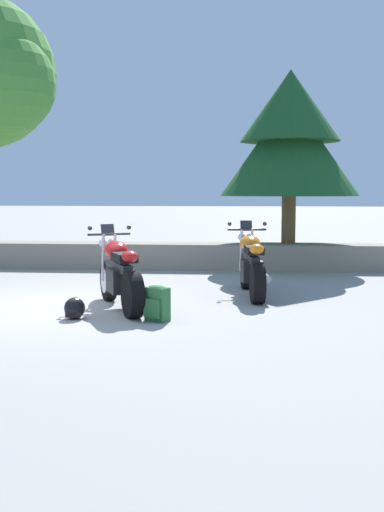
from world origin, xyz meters
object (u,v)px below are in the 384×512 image
object	(u,v)px
motorcycle_red_near_left	(119,275)
motorcycle_orange_centre	(251,266)
rider_helmet	(74,308)
pine_tree_mid_left	(290,136)
rider_backpack	(157,302)

from	to	relation	value
motorcycle_red_near_left	motorcycle_orange_centre	world-z (taller)	same
motorcycle_red_near_left	rider_helmet	bearing A→B (deg)	-120.01
motorcycle_orange_centre	pine_tree_mid_left	world-z (taller)	pine_tree_mid_left
rider_backpack	pine_tree_mid_left	world-z (taller)	pine_tree_mid_left
rider_helmet	pine_tree_mid_left	distance (m)	7.12
rider_backpack	rider_helmet	xyz separation A→B (m)	(-1.11, 0.06, -0.11)
motorcycle_orange_centre	pine_tree_mid_left	bearing A→B (deg)	77.13
motorcycle_red_near_left	pine_tree_mid_left	distance (m)	6.15
rider_backpack	rider_helmet	size ratio (longest dim) A/B	1.68
rider_backpack	rider_helmet	distance (m)	1.12
motorcycle_red_near_left	motorcycle_orange_centre	size ratio (longest dim) A/B	0.94
motorcycle_red_near_left	rider_backpack	size ratio (longest dim) A/B	4.11
pine_tree_mid_left	rider_backpack	bearing A→B (deg)	-109.77
rider_helmet	pine_tree_mid_left	size ratio (longest dim) A/B	0.08
rider_backpack	motorcycle_red_near_left	bearing A→B (deg)	128.37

